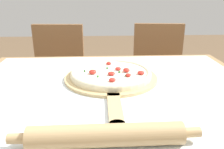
# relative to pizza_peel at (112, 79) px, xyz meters

# --- Properties ---
(dining_table) EXTENTS (1.22, 0.95, 0.75)m
(dining_table) POSITION_rel_pizza_peel_xyz_m (-0.00, -0.07, -0.12)
(dining_table) COLOR #A87F51
(dining_table) RESTS_ON ground_plane
(towel_cloth) EXTENTS (1.14, 0.87, 0.00)m
(towel_cloth) POSITION_rel_pizza_peel_xyz_m (-0.00, -0.07, -0.01)
(towel_cloth) COLOR silver
(towel_cloth) RESTS_ON dining_table
(pizza_peel) EXTENTS (0.40, 0.60, 0.01)m
(pizza_peel) POSITION_rel_pizza_peel_xyz_m (0.00, 0.00, 0.00)
(pizza_peel) COLOR tan
(pizza_peel) RESTS_ON towel_cloth
(pizza) EXTENTS (0.34, 0.34, 0.04)m
(pizza) POSITION_rel_pizza_peel_xyz_m (0.00, 0.02, 0.02)
(pizza) COLOR beige
(pizza) RESTS_ON pizza_peel
(rolling_pin) EXTENTS (0.47, 0.06, 0.06)m
(rolling_pin) POSITION_rel_pizza_peel_xyz_m (-0.04, -0.44, 0.02)
(rolling_pin) COLOR tan
(rolling_pin) RESTS_ON towel_cloth
(chair_left) EXTENTS (0.43, 0.43, 0.87)m
(chair_left) POSITION_rel_pizza_peel_xyz_m (-0.37, 0.78, -0.26)
(chair_left) COLOR brown
(chair_left) RESTS_ON ground_plane
(chair_right) EXTENTS (0.44, 0.44, 0.87)m
(chair_right) POSITION_rel_pizza_peel_xyz_m (0.40, 0.78, -0.26)
(chair_right) COLOR brown
(chair_right) RESTS_ON ground_plane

